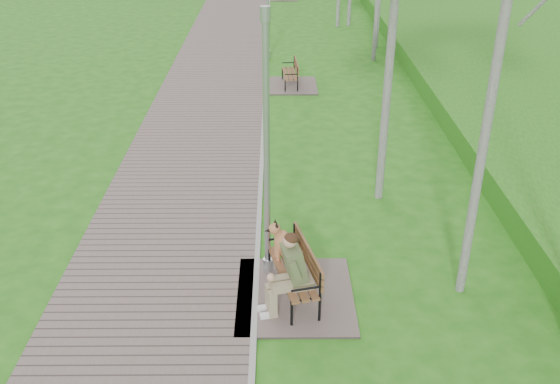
{
  "coord_description": "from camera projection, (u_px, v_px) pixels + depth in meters",
  "views": [
    {
      "loc": [
        0.37,
        -12.17,
        6.59
      ],
      "look_at": [
        0.43,
        -1.91,
        1.22
      ],
      "focal_mm": 40.0,
      "sensor_mm": 36.0,
      "label": 1
    }
  ],
  "objects": [
    {
      "name": "lamp_post_near",
      "position": [
        267.0,
        161.0,
        10.39
      ],
      "size": [
        0.18,
        0.18,
        4.75
      ],
      "color": "#A2A5AB",
      "rests_on": "ground"
    },
    {
      "name": "bench_second",
      "position": [
        290.0,
        81.0,
        20.94
      ],
      "size": [
        1.74,
        1.93,
        1.07
      ],
      "color": "#75635F",
      "rests_on": "ground"
    },
    {
      "name": "embankment",
      "position": [
        505.0,
        12.0,
        31.62
      ],
      "size": [
        14.0,
        70.0,
        1.6
      ],
      "primitive_type": "cube",
      "color": "#459727",
      "rests_on": "ground"
    },
    {
      "name": "ground",
      "position": [
        260.0,
        201.0,
        13.83
      ],
      "size": [
        120.0,
        120.0,
        0.0
      ],
      "primitive_type": "plane",
      "color": "#246715",
      "rests_on": "ground"
    },
    {
      "name": "kerb",
      "position": [
        269.0,
        6.0,
        32.87
      ],
      "size": [
        0.1,
        67.0,
        0.05
      ],
      "primitive_type": "cube",
      "color": "#999993",
      "rests_on": "ground"
    },
    {
      "name": "bench_main",
      "position": [
        290.0,
        274.0,
        10.49
      ],
      "size": [
        1.99,
        2.22,
        1.74
      ],
      "color": "#75635F",
      "rests_on": "ground"
    },
    {
      "name": "walkway",
      "position": [
        236.0,
        7.0,
        32.86
      ],
      "size": [
        3.5,
        67.0,
        0.04
      ],
      "primitive_type": "cube",
      "color": "#75635F",
      "rests_on": "ground"
    }
  ]
}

